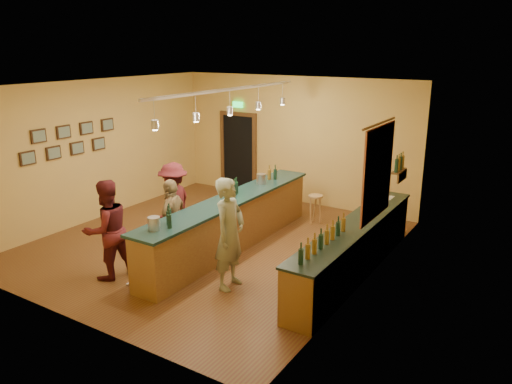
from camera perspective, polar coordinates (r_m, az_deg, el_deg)
The scene contains 18 objects.
floor at distance 10.36m, azimuth -4.92°, elevation -5.84°, with size 7.00×7.00×0.00m, color #602C1B.
ceiling at distance 9.62m, azimuth -5.39°, elevation 12.09°, with size 6.50×7.00×0.02m, color silver.
wall_back at distance 12.77m, azimuth 4.42°, elevation 5.92°, with size 6.50×0.02×3.20m, color #E2B954.
wall_front at distance 7.51m, azimuth -21.48°, elevation -2.73°, with size 6.50×0.02×3.20m, color #E2B954.
wall_left at distance 12.08m, azimuth -17.58°, elevation 4.60°, with size 0.02×7.00×3.20m, color #E2B954.
wall_right at distance 8.37m, azimuth 12.90°, elevation -0.06°, with size 0.02×7.00×3.20m, color #E2B954.
doorway at distance 13.70m, azimuth -1.99°, elevation 4.66°, with size 1.15×0.09×2.48m.
tapestry at distance 8.68m, azimuth 13.77°, elevation 2.18°, with size 0.03×1.40×1.60m, color maroon.
bottle_shelf at distance 10.14m, azimuth 16.13°, elevation 2.94°, with size 0.17×0.55×0.54m.
picture_grid at distance 11.52m, azimuth -20.42°, elevation 5.57°, with size 0.06×2.20×0.70m, color #382111, non-canonical shape.
back_counter at distance 8.99m, azimuth 11.14°, elevation -6.34°, with size 0.60×4.55×1.27m.
tasting_bar at distance 9.89m, azimuth -2.83°, elevation -3.15°, with size 0.73×5.10×1.38m.
pendant_track at distance 9.36m, azimuth -3.03°, elevation 10.68°, with size 0.11×4.60×0.50m.
bartender at distance 8.22m, azimuth -3.04°, elevation -4.79°, with size 0.69×0.45×1.89m, color gray.
customer_a at distance 8.94m, azimuth -16.66°, elevation -4.16°, with size 0.86×0.67×1.76m, color #59191E.
customer_b at distance 9.34m, azimuth -9.48°, elevation -3.29°, with size 0.94×0.39×1.60m, color #997A51.
customer_c at distance 10.33m, azimuth -9.38°, elevation -1.19°, with size 1.07×0.62×1.66m, color #59191E.
bar_stool at distance 11.35m, azimuth 6.81°, elevation -1.08°, with size 0.32×0.32×0.67m.
Camera 1 is at (5.83, -7.62, 3.92)m, focal length 35.00 mm.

